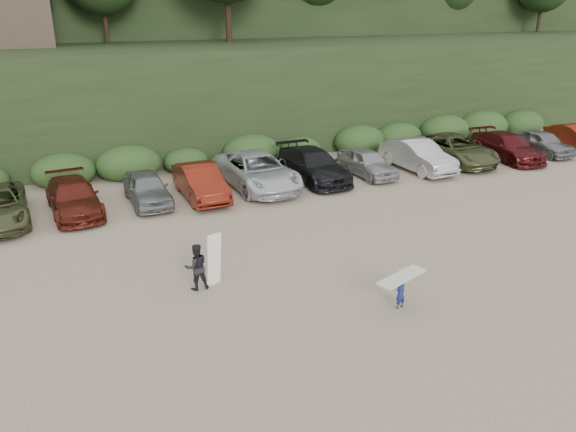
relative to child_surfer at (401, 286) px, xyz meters
name	(u,v)px	position (x,y,z in m)	size (l,w,h in m)	color
ground	(368,276)	(0.19, 2.10, -0.71)	(120.00, 120.00, 0.00)	tan
parked_cars	(292,170)	(1.82, 12.14, 0.03)	(39.42, 6.31, 1.64)	silver
child_surfer	(401,286)	(0.00, 0.00, 0.00)	(1.80, 1.05, 1.04)	navy
adult_surfer	(198,266)	(-5.10, 3.48, 0.06)	(1.20, 0.57, 1.78)	black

